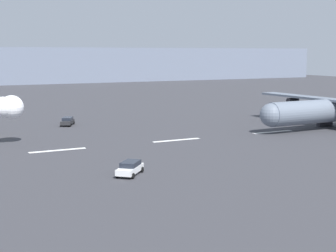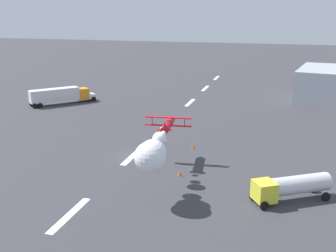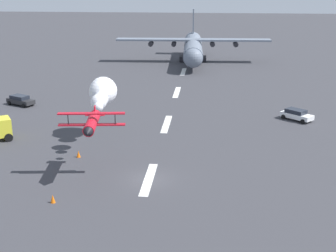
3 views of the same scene
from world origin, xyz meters
The scene contains 6 objects.
runway_stripe_5 centered at (18.65, 0.00, 0.01)m, with size 8.00×0.90×0.01m, color white.
runway_stripe_6 centered at (37.31, 0.00, 0.01)m, with size 8.00×0.90×0.01m, color white.
runway_stripe_7 centered at (55.96, 0.00, 0.01)m, with size 8.00×0.90×0.01m, color white.
cargo_transport_plane centered at (66.73, -1.49, 3.44)m, with size 29.91×35.33×11.34m.
followme_car_yellow centered at (22.20, -17.84, 0.81)m, with size 4.31×4.50×1.52m.
airport_staff_sedan centered at (26.58, 23.55, 0.81)m, with size 3.66×4.87×1.52m.
Camera 1 is at (1.34, -68.98, 13.43)m, focal length 54.29 mm.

